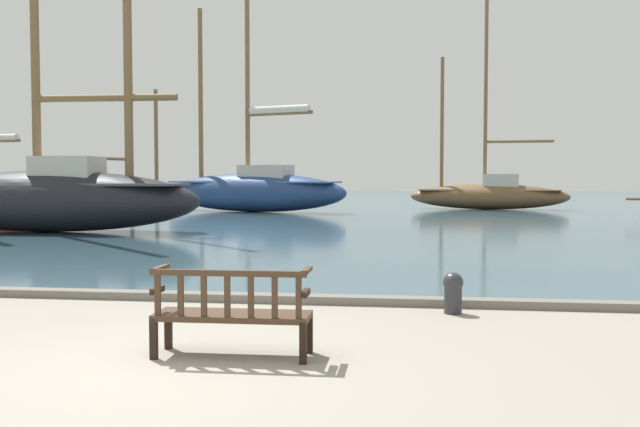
% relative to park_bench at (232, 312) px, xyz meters
% --- Properties ---
extents(ground_plane, '(160.00, 160.00, 0.00)m').
position_rel_park_bench_xyz_m(ground_plane, '(-0.70, -0.66, -0.47)').
color(ground_plane, gray).
extents(harbor_water, '(100.00, 80.00, 0.08)m').
position_rel_park_bench_xyz_m(harbor_water, '(-0.70, 43.34, -0.43)').
color(harbor_water, '#385666').
rests_on(harbor_water, ground).
extents(quay_edge_kerb, '(40.00, 0.30, 0.12)m').
position_rel_park_bench_xyz_m(quay_edge_kerb, '(-0.70, 3.19, -0.41)').
color(quay_edge_kerb, slate).
rests_on(quay_edge_kerb, ground).
extents(park_bench, '(1.61, 0.54, 0.92)m').
position_rel_park_bench_xyz_m(park_bench, '(0.00, 0.00, 0.00)').
color(park_bench, black).
rests_on(park_bench, ground).
extents(sailboat_outer_starboard, '(12.24, 2.96, 14.55)m').
position_rel_park_bench_xyz_m(sailboat_outer_starboard, '(-9.99, 14.55, 0.90)').
color(sailboat_outer_starboard, black).
rests_on(sailboat_outer_starboard, harbor_water).
extents(sailboat_centre_channel, '(8.71, 3.10, 12.10)m').
position_rel_park_bench_xyz_m(sailboat_centre_channel, '(5.80, 32.72, 0.52)').
color(sailboat_centre_channel, brown).
rests_on(sailboat_centre_channel, harbor_water).
extents(sailboat_mid_port, '(5.93, 10.23, 11.20)m').
position_rel_park_bench_xyz_m(sailboat_mid_port, '(-18.25, 41.06, 0.51)').
color(sailboat_mid_port, navy).
rests_on(sailboat_mid_port, harbor_water).
extents(sailboat_far_port, '(10.65, 5.48, 13.62)m').
position_rel_park_bench_xyz_m(sailboat_far_port, '(-6.37, 28.31, 0.83)').
color(sailboat_far_port, navy).
rests_on(sailboat_far_port, harbor_water).
extents(mooring_bollard, '(0.28, 0.28, 0.56)m').
position_rel_park_bench_xyz_m(mooring_bollard, '(2.37, 2.67, -0.16)').
color(mooring_bollard, '#2D2D33').
rests_on(mooring_bollard, ground).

